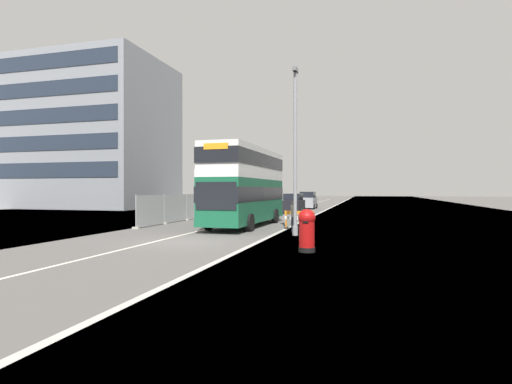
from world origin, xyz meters
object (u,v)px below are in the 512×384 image
roadworks_barrier (299,218)px  lamppost_foreground (295,156)px  double_decker_bus (246,185)px  car_receding_mid (308,201)px  car_oncoming_near (293,204)px  pedestrian_at_kerb (294,216)px  red_pillar_postbox (307,228)px

roadworks_barrier → lamppost_foreground: bearing=-84.0°
double_decker_bus → roadworks_barrier: (3.62, -1.08, -1.95)m
roadworks_barrier → car_receding_mid: car_receding_mid is taller
roadworks_barrier → car_oncoming_near: size_ratio=0.42×
double_decker_bus → pedestrian_at_kerb: 4.97m
red_pillar_postbox → pedestrian_at_kerb: bearing=104.3°
double_decker_bus → pedestrian_at_kerb: double_decker_bus is taller
lamppost_foreground → car_receding_mid: (-3.60, 29.04, -3.03)m
double_decker_bus → car_receding_mid: double_decker_bus is taller
car_oncoming_near → pedestrian_at_kerb: car_oncoming_near is taller
lamppost_foreground → car_oncoming_near: (-3.68, 19.64, -3.10)m
lamppost_foreground → red_pillar_postbox: bearing=-75.4°
lamppost_foreground → red_pillar_postbox: size_ratio=5.31×
roadworks_barrier → pedestrian_at_kerb: pedestrian_at_kerb is taller
double_decker_bus → car_receding_mid: bearing=89.1°
red_pillar_postbox → car_receding_mid: size_ratio=0.41×
roadworks_barrier → car_receding_mid: 25.90m
lamppost_foreground → red_pillar_postbox: (1.36, -5.22, -3.14)m
double_decker_bus → car_oncoming_near: (0.29, 15.21, -1.70)m
car_receding_mid → lamppost_foreground: bearing=-82.9°
double_decker_bus → car_receding_mid: 24.68m
lamppost_foreground → car_oncoming_near: size_ratio=2.03×
red_pillar_postbox → car_receding_mid: car_receding_mid is taller
car_receding_mid → pedestrian_at_kerb: size_ratio=2.28×
car_receding_mid → pedestrian_at_kerb: car_receding_mid is taller
car_receding_mid → double_decker_bus: bearing=-90.9°
double_decker_bus → red_pillar_postbox: size_ratio=6.45×
roadworks_barrier → car_oncoming_near: bearing=101.6°
lamppost_foreground → car_receding_mid: bearing=97.1°
roadworks_barrier → pedestrian_at_kerb: size_ratio=1.03×
car_receding_mid → pedestrian_at_kerb: (3.24, -27.53, -0.12)m
car_oncoming_near → double_decker_bus: bearing=-91.1°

